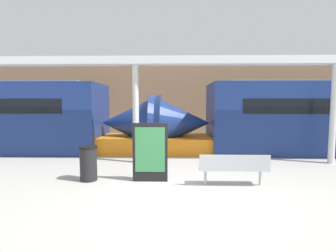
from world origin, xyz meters
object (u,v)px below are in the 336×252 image
object	(u,v)px
trash_bin	(88,163)
support_column_far	(333,115)
poster_board	(150,152)
bench_near	(234,167)
support_column_near	(136,114)

from	to	relation	value
trash_bin	support_column_far	size ratio (longest dim) A/B	0.28
poster_board	bench_near	bearing A→B (deg)	-8.69
bench_near	support_column_near	bearing A→B (deg)	137.95
bench_near	support_column_far	world-z (taller)	support_column_far
trash_bin	support_column_near	distance (m)	2.88
poster_board	support_column_near	world-z (taller)	support_column_near
support_column_near	support_column_far	world-z (taller)	same
poster_board	support_column_far	xyz separation A→B (m)	(6.47, 2.41, 0.96)
support_column_far	poster_board	bearing A→B (deg)	-159.61
bench_near	support_column_near	xyz separation A→B (m)	(-3.02, 2.75, 1.28)
bench_near	poster_board	bearing A→B (deg)	171.64
poster_board	support_column_near	xyz separation A→B (m)	(-0.75, 2.41, 0.96)
bench_near	support_column_near	size ratio (longest dim) A/B	0.51
trash_bin	poster_board	distance (m)	1.81
bench_near	poster_board	size ratio (longest dim) A/B	1.11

